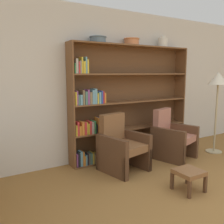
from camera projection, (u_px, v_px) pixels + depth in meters
wall_back at (125, 85)px, 4.86m from camera, size 12.00×0.06×2.75m
bookshelf at (122, 104)px, 4.69m from camera, size 2.54×0.30×2.11m
bowl_sage at (98, 39)px, 4.22m from camera, size 0.29×0.29×0.11m
bowl_brass at (132, 41)px, 4.58m from camera, size 0.29×0.29×0.12m
vase_tall at (163, 42)px, 4.97m from camera, size 0.18×0.18×0.22m
armchair_leather at (121, 146)px, 4.14m from camera, size 0.76×0.80×0.92m
armchair_cushioned at (172, 137)px, 4.73m from camera, size 0.82×0.84×0.92m
floor_lamp at (218, 84)px, 4.91m from camera, size 0.39×0.39×1.62m
footstool at (189, 174)px, 3.41m from camera, size 0.35×0.35×0.30m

